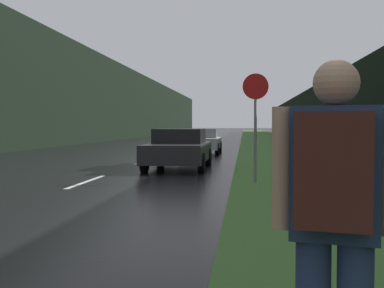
{
  "coord_description": "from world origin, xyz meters",
  "views": [
    {
      "loc": [
        4.05,
        2.06,
        1.45
      ],
      "look_at": [
        2.49,
        16.43,
        0.89
      ],
      "focal_mm": 45.0,
      "sensor_mm": 36.0,
      "label": 1
    }
  ],
  "objects_px": {
    "stop_sign": "(255,117)",
    "car_passing_near": "(179,148)",
    "car_passing_far": "(202,141)",
    "hitchhiker_with_backpack": "(334,217)"
  },
  "relations": [
    {
      "from": "hitchhiker_with_backpack",
      "to": "car_passing_far",
      "type": "relative_size",
      "value": 0.43
    },
    {
      "from": "stop_sign",
      "to": "car_passing_near",
      "type": "xyz_separation_m",
      "value": [
        -2.46,
        4.02,
        -0.98
      ]
    },
    {
      "from": "car_passing_near",
      "to": "hitchhiker_with_backpack",
      "type": "bearing_deg",
      "value": 100.77
    },
    {
      "from": "car_passing_near",
      "to": "stop_sign",
      "type": "bearing_deg",
      "value": 121.41
    },
    {
      "from": "stop_sign",
      "to": "car_passing_far",
      "type": "bearing_deg",
      "value": 100.97
    },
    {
      "from": "car_passing_near",
      "to": "car_passing_far",
      "type": "relative_size",
      "value": 1.11
    },
    {
      "from": "hitchhiker_with_backpack",
      "to": "car_passing_near",
      "type": "distance_m",
      "value": 13.96
    },
    {
      "from": "car_passing_far",
      "to": "hitchhiker_with_backpack",
      "type": "bearing_deg",
      "value": 96.66
    },
    {
      "from": "stop_sign",
      "to": "car_passing_near",
      "type": "relative_size",
      "value": 0.6
    },
    {
      "from": "hitchhiker_with_backpack",
      "to": "car_passing_near",
      "type": "height_order",
      "value": "hitchhiker_with_backpack"
    }
  ]
}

